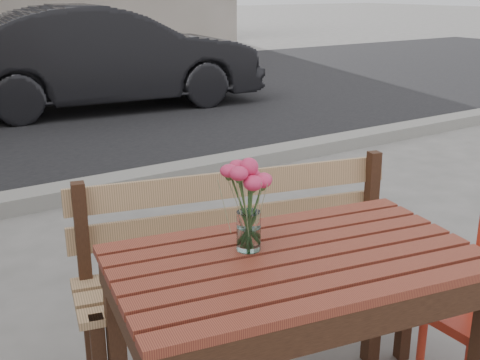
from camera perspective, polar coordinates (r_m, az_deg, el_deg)
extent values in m
cube|color=gray|center=(4.63, -16.95, -1.35)|extent=(30.00, 0.25, 0.12)
cube|color=maroon|center=(1.93, 5.35, -7.47)|extent=(1.27, 0.88, 0.03)
cube|color=black|center=(2.19, -11.60, -15.18)|extent=(0.07, 0.07, 0.69)
cube|color=black|center=(2.57, 12.66, -9.96)|extent=(0.07, 0.07, 0.69)
cube|color=#8F6D4A|center=(2.42, 1.23, -8.86)|extent=(1.43, 0.69, 0.03)
cube|color=#8F6D4A|center=(2.50, -0.44, -2.10)|extent=(1.35, 0.36, 0.37)
cube|color=black|center=(2.67, 15.51, -11.97)|extent=(0.06, 0.06, 0.45)
cube|color=black|center=(2.44, -14.34, -9.71)|extent=(0.06, 0.06, 0.84)
cube|color=black|center=(2.82, 12.18, -5.68)|extent=(0.06, 0.06, 0.84)
cylinder|color=red|center=(2.47, 16.71, -15.87)|extent=(0.03, 0.03, 0.37)
cylinder|color=red|center=(2.68, 21.13, -13.49)|extent=(0.03, 0.03, 0.37)
cylinder|color=white|center=(1.93, 0.83, -4.84)|extent=(0.08, 0.08, 0.13)
cylinder|color=#396531|center=(1.90, 0.83, -3.04)|extent=(0.05, 0.05, 0.26)
imported|color=black|center=(8.06, -12.63, 11.30)|extent=(4.08, 1.80, 1.30)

